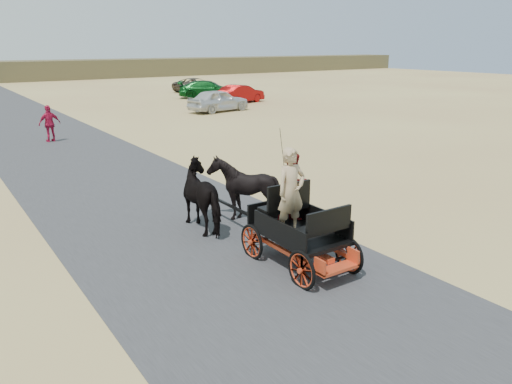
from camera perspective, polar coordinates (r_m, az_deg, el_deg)
ground at (r=9.77m, az=1.13°, el=-10.67°), size 140.00×140.00×0.00m
road at (r=9.77m, az=1.13°, el=-10.65°), size 6.00×140.00×0.01m
carriage at (r=10.55m, az=4.92°, el=-6.44°), size 1.30×2.40×0.72m
horse_left at (r=12.45m, az=-5.72°, el=-0.43°), size 0.91×2.01×1.70m
horse_right at (r=12.98m, az=-1.46°, el=0.37°), size 1.37×1.54×1.70m
driver_man at (r=10.04m, az=4.03°, el=0.02°), size 0.66×0.43×1.80m
passenger_woman at (r=10.78m, az=4.31°, el=0.57°), size 0.77×0.60×1.58m
pedestrian at (r=25.57m, az=-22.51°, el=7.23°), size 1.06×0.57×1.73m
car_a at (r=34.63m, az=-4.32°, el=10.40°), size 4.65×2.47×1.51m
car_b at (r=39.65m, az=-1.79°, el=11.15°), size 4.50×2.61×1.40m
car_c at (r=43.38m, az=-5.46°, el=11.59°), size 5.38×4.36×1.46m
car_d at (r=49.53m, az=-6.85°, el=12.07°), size 5.00×3.05×1.30m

